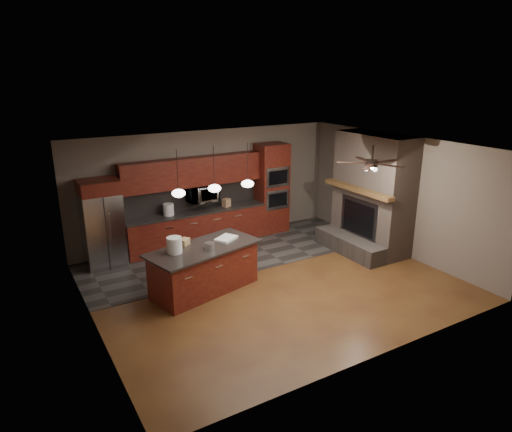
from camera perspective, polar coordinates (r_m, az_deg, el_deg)
ground at (r=9.54m, az=1.88°, el=-8.23°), size 7.00×7.00×0.00m
ceiling at (r=8.69m, az=2.07°, el=8.61°), size 7.00×6.00×0.02m
back_wall at (r=11.57m, az=-6.01°, el=3.74°), size 7.00×0.02×2.80m
right_wall at (r=11.22m, az=17.28°, el=2.59°), size 0.02×6.00×2.80m
left_wall at (r=7.83m, az=-20.29°, el=-4.19°), size 0.02×6.00×2.80m
slate_tile_patch at (r=10.97m, az=-3.15°, el=-4.65°), size 7.00×2.40×0.01m
fireplace_column at (r=11.19m, az=14.13°, el=2.27°), size 1.30×2.10×2.80m
back_cabinetry at (r=11.29m, az=-7.57°, el=0.67°), size 3.59×0.64×2.20m
oven_tower at (r=12.14m, az=1.96°, el=3.48°), size 0.80×0.63×2.38m
microwave at (r=11.26m, az=-6.73°, el=2.81°), size 0.73×0.41×0.50m
refrigerator at (r=10.53m, az=-18.66°, el=-0.91°), size 0.83×0.75×1.96m
kitchen_island at (r=9.07m, az=-6.46°, el=-6.54°), size 2.41×1.52×0.92m
white_bucket at (r=8.64m, az=-10.16°, el=-3.60°), size 0.40×0.40×0.31m
paint_can at (r=8.75m, az=-5.80°, el=-3.76°), size 0.21×0.21×0.13m
paint_tray at (r=9.24m, az=-3.76°, el=-2.81°), size 0.54×0.49×0.04m
cardboard_box at (r=9.02m, az=-8.95°, el=-3.21°), size 0.25×0.24×0.13m
counter_bucket at (r=10.97m, az=-10.88°, el=0.80°), size 0.26×0.26×0.28m
counter_box at (r=11.50m, az=-3.72°, el=1.67°), size 0.22×0.20×0.21m
pendant_left at (r=8.76m, az=-9.66°, el=2.85°), size 0.26×0.26×0.92m
pendant_center at (r=9.04m, az=-5.22°, el=3.49°), size 0.26×0.26×0.92m
pendant_right at (r=9.37m, az=-1.06°, el=4.08°), size 0.26×0.26×0.92m
ceiling_fan at (r=9.25m, az=14.29°, el=6.47°), size 1.27×1.33×0.41m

